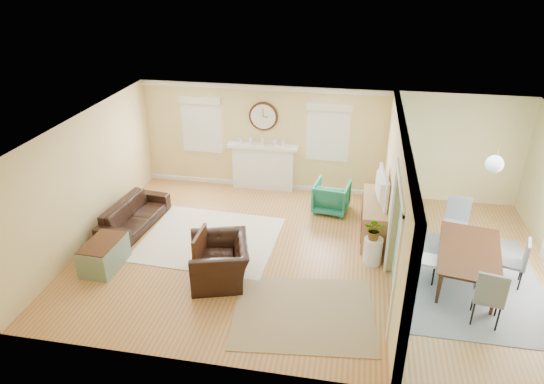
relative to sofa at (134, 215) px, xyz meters
The scene contains 27 objects.
floor 3.90m from the sofa, ahead, with size 9.00×9.00×0.00m, color #AF652A.
wall_back 4.70m from the sofa, 32.84° to the left, with size 9.00×0.02×2.60m, color #D0BA79.
wall_front 5.31m from the sofa, 42.28° to the right, with size 9.00×0.02×2.60m, color #D0BA79.
wall_left 1.31m from the sofa, 141.54° to the right, with size 0.02×6.00×2.60m, color #D0BA79.
ceiling 4.53m from the sofa, ahead, with size 9.00×6.00×0.02m, color white.
partition 5.48m from the sofa, ahead, with size 0.17×6.00×2.60m.
fireplace 3.36m from the sofa, 45.14° to the left, with size 1.70×0.30×1.17m.
wall_clock 3.75m from the sofa, 46.16° to the left, with size 0.70×0.07×0.70m.
window_left 2.92m from the sofa, 71.68° to the left, with size 1.05×0.13×1.42m.
window_right 4.81m from the sofa, 32.01° to the left, with size 1.05×0.13×1.42m.
pendant 7.14m from the sofa, ahead, with size 0.30×0.30×0.55m.
rug_cream 1.80m from the sofa, ahead, with size 2.70×2.34×0.01m, color #EAE4C8.
rug_jute 4.51m from the sofa, 28.80° to the right, with size 2.30×1.88×0.01m, color tan.
rug_grey 6.78m from the sofa, ahead, with size 2.57×3.21×0.01m, color gray.
sofa is the anchor object (origin of this frame).
eames_chair 2.78m from the sofa, 32.53° to the right, with size 1.17×1.02×0.76m, color black.
green_chair 4.38m from the sofa, 19.68° to the left, with size 0.76×0.78×0.71m, color #166B3E.
trunk 1.53m from the sofa, 86.08° to the right, with size 0.61×0.97×0.54m.
credenza 5.13m from the sofa, ahead, with size 0.55×1.63×0.80m.
tv 5.18m from the sofa, ahead, with size 1.10×0.14×0.63m, color black.
garden_stool 5.08m from the sofa, ahead, with size 0.36×0.36×0.52m, color white.
potted_plant 5.10m from the sofa, ahead, with size 0.38×0.33×0.42m, color #337F33.
dining_table 6.78m from the sofa, ahead, with size 1.86×1.03×0.65m, color #482413.
dining_chair_n 6.66m from the sofa, ahead, with size 0.56×0.56×1.03m.
dining_chair_s 7.06m from the sofa, 14.99° to the right, with size 0.53×0.53×1.02m.
dining_chair_w 6.05m from the sofa, ahead, with size 0.46×0.46×0.89m.
dining_chair_e 7.51m from the sofa, ahead, with size 0.50×0.50×0.91m.
Camera 1 is at (0.72, -7.93, 5.33)m, focal length 32.00 mm.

